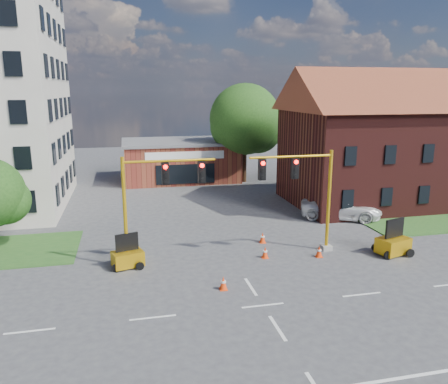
# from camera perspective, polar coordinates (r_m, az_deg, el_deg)

# --- Properties ---
(ground) EXTENTS (120.00, 120.00, 0.00)m
(ground) POSITION_cam_1_polar(r_m,az_deg,el_deg) (20.75, 5.09, -14.54)
(ground) COLOR #424244
(ground) RESTS_ON ground
(lane_markings) EXTENTS (60.00, 36.00, 0.01)m
(lane_markings) POSITION_cam_1_polar(r_m,az_deg,el_deg) (18.30, 8.10, -18.72)
(lane_markings) COLOR white
(lane_markings) RESTS_ON ground
(brick_shop) EXTENTS (12.40, 8.40, 4.30)m
(brick_shop) POSITION_cam_1_polar(r_m,az_deg,el_deg) (48.37, -5.72, 4.22)
(brick_shop) COLOR maroon
(brick_shop) RESTS_ON ground
(townhouse_row) EXTENTS (21.00, 11.00, 11.50)m
(townhouse_row) POSITION_cam_1_polar(r_m,az_deg,el_deg) (41.20, 22.77, 7.00)
(townhouse_row) COLOR #451714
(townhouse_row) RESTS_ON ground
(tree_large) EXTENTS (7.79, 7.41, 10.37)m
(tree_large) POSITION_cam_1_polar(r_m,az_deg,el_deg) (46.40, 3.18, 9.13)
(tree_large) COLOR #3B2115
(tree_large) RESTS_ON ground
(signal_mast_west) EXTENTS (5.30, 0.60, 6.20)m
(signal_mast_west) POSITION_cam_1_polar(r_m,az_deg,el_deg) (24.18, -9.00, -0.66)
(signal_mast_west) COLOR gray
(signal_mast_west) RESTS_ON ground
(signal_mast_east) EXTENTS (5.30, 0.60, 6.20)m
(signal_mast_east) POSITION_cam_1_polar(r_m,az_deg,el_deg) (26.17, 10.38, 0.34)
(signal_mast_east) COLOR gray
(signal_mast_east) RESTS_ON ground
(trailer_west) EXTENTS (1.89, 1.52, 1.87)m
(trailer_west) POSITION_cam_1_polar(r_m,az_deg,el_deg) (25.09, -12.47, -8.29)
(trailer_west) COLOR gold
(trailer_west) RESTS_ON ground
(trailer_east) EXTENTS (2.14, 1.73, 2.12)m
(trailer_east) POSITION_cam_1_polar(r_m,az_deg,el_deg) (28.17, 21.22, -6.32)
(trailer_east) COLOR gold
(trailer_east) RESTS_ON ground
(cone_a) EXTENTS (0.40, 0.40, 0.70)m
(cone_a) POSITION_cam_1_polar(r_m,az_deg,el_deg) (22.00, -0.09, -11.83)
(cone_a) COLOR #FC3E0D
(cone_a) RESTS_ON ground
(cone_b) EXTENTS (0.40, 0.40, 0.70)m
(cone_b) POSITION_cam_1_polar(r_m,az_deg,el_deg) (25.96, 5.39, -7.87)
(cone_b) COLOR #FC3E0D
(cone_b) RESTS_ON ground
(cone_c) EXTENTS (0.40, 0.40, 0.70)m
(cone_c) POSITION_cam_1_polar(r_m,az_deg,el_deg) (26.59, 12.31, -7.61)
(cone_c) COLOR #FC3E0D
(cone_c) RESTS_ON ground
(cone_d) EXTENTS (0.40, 0.40, 0.70)m
(cone_d) POSITION_cam_1_polar(r_m,az_deg,el_deg) (28.42, 5.06, -5.97)
(cone_d) COLOR #FC3E0D
(cone_d) RESTS_ON ground
(pickup_white) EXTENTS (6.65, 5.05, 1.68)m
(pickup_white) POSITION_cam_1_polar(r_m,az_deg,el_deg) (34.68, 15.01, -1.98)
(pickup_white) COLOR white
(pickup_white) RESTS_ON ground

